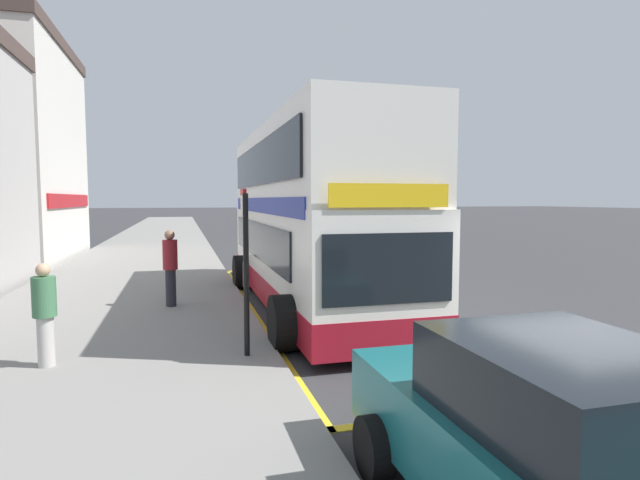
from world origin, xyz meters
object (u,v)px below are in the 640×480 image
bus_stop_sign (245,258)px  pedestrian_further_back (170,265)px  parked_car_navy_across (272,215)px  parked_car_black_distant (298,220)px  parked_car_teal_kerbside (557,450)px  pedestrian_waiting_near_sign (45,311)px  double_decker_bus (308,223)px

bus_stop_sign → pedestrian_further_back: (-1.26, 4.19, -0.59)m
parked_car_navy_across → pedestrian_further_back: (-10.82, -48.29, 0.33)m
parked_car_navy_across → bus_stop_sign: bearing=-103.0°
pedestrian_further_back → parked_car_black_distant: bearing=72.0°
bus_stop_sign → parked_car_teal_kerbside: (1.68, -5.09, -0.92)m
bus_stop_sign → pedestrian_further_back: bearing=106.7°
pedestrian_waiting_near_sign → pedestrian_further_back: pedestrian_further_back is taller
pedestrian_further_back → parked_car_navy_across: bearing=77.4°
parked_car_black_distant → pedestrian_further_back: pedestrian_further_back is taller
double_decker_bus → parked_car_teal_kerbside: (-0.39, -9.20, -1.26)m
double_decker_bus → parked_car_teal_kerbside: bearing=-92.4°
bus_stop_sign → parked_car_black_distant: bearing=75.9°
parked_car_teal_kerbside → pedestrian_further_back: 9.74m
double_decker_bus → bus_stop_sign: double_decker_bus is taller
bus_stop_sign → parked_car_navy_across: size_ratio=0.64×
pedestrian_waiting_near_sign → double_decker_bus: bearing=37.7°
double_decker_bus → parked_car_black_distant: bearing=77.6°
double_decker_bus → bus_stop_sign: (-2.07, -4.10, -0.34)m
double_decker_bus → parked_car_black_distant: (6.97, 31.78, -1.26)m
bus_stop_sign → pedestrian_waiting_near_sign: bus_stop_sign is taller
bus_stop_sign → pedestrian_waiting_near_sign: bearing=176.2°
parked_car_black_distant → parked_car_teal_kerbside: bearing=77.0°
double_decker_bus → parked_car_teal_kerbside: size_ratio=2.44×
parked_car_black_distant → pedestrian_waiting_near_sign: pedestrian_waiting_near_sign is taller
parked_car_black_distant → pedestrian_further_back: 33.33m
parked_car_teal_kerbside → pedestrian_waiting_near_sign: size_ratio=2.68×
parked_car_navy_across → double_decker_bus: bearing=-101.5°
parked_car_black_distant → parked_car_teal_kerbside: size_ratio=1.00×
parked_car_navy_across → pedestrian_waiting_near_sign: size_ratio=2.68×
bus_stop_sign → pedestrian_further_back: 4.41m
parked_car_black_distant → pedestrian_waiting_near_sign: bearing=68.5°
parked_car_black_distant → pedestrian_further_back: bearing=69.2°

